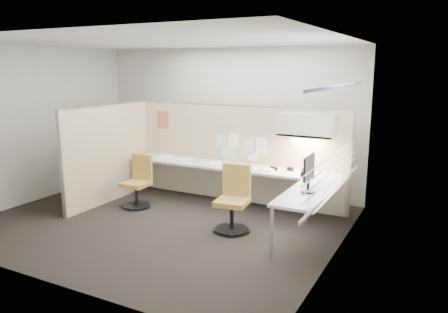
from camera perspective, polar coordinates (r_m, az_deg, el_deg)
The scene contains 27 objects.
floor at distance 7.13m, azimuth -8.13°, elevation -8.46°, with size 5.50×4.50×0.01m, color black.
ceiling at distance 6.72m, azimuth -8.84°, elevation 14.69°, with size 5.50×4.50×0.01m, color white.
wall_back at distance 8.69m, azimuth 0.30°, elevation 4.81°, with size 5.50×0.02×2.80m, color beige.
wall_front at distance 5.17m, azimuth -23.26°, elevation -0.81°, with size 5.50×0.02×2.80m, color beige.
wall_left at distance 8.68m, azimuth -23.36°, elevation 3.85°, with size 0.02×4.50×2.80m, color beige.
wall_right at distance 5.64m, azimuth 14.77°, elevation 0.72°, with size 0.02×4.50×2.80m, color beige.
window_pane at distance 5.62m, azimuth 14.60°, elevation 2.24°, with size 0.01×2.80×1.30m, color #A6B2C0.
partition_back at distance 7.95m, azimuth 1.67°, elevation 0.33°, with size 4.10×0.06×1.75m, color beige.
partition_left at distance 8.20m, azimuth -14.81°, elevation 0.29°, with size 0.06×2.20×1.75m, color beige.
desk at distance 7.43m, azimuth 2.69°, elevation -2.63°, with size 4.00×2.07×0.73m.
overhead_bin at distance 7.17m, azimuth 10.72°, elevation 4.04°, with size 0.90×0.36×0.38m, color beige.
task_light_strip at distance 7.20m, azimuth 10.66°, elevation 2.39°, with size 0.60×0.06×0.02m, color #FFEABF.
pinned_papers at distance 7.86m, azimuth 2.09°, elevation 1.37°, with size 1.01×0.00×0.47m.
poster at distance 8.65m, azimuth -8.02°, elevation 4.80°, with size 0.28×0.00×0.35m, color orange.
chair_left at distance 7.85m, azimuth -11.15°, elevation -3.44°, with size 0.48×0.48×0.90m.
chair_right at distance 6.59m, azimuth 1.24°, elevation -5.81°, with size 0.52×0.53×0.98m.
monitor at distance 6.08m, azimuth 11.02°, elevation -1.93°, with size 0.20×0.49×0.52m.
phone at distance 7.05m, azimuth 10.83°, elevation -2.11°, with size 0.24×0.23×0.12m.
stapler at distance 7.40m, azimuth 6.52°, elevation -1.53°, with size 0.14×0.04×0.05m, color black.
tape_dispenser at distance 7.36m, azimuth 8.65°, elevation -1.62°, with size 0.10×0.06×0.06m, color black.
coat_hook at distance 7.69m, azimuth -18.86°, elevation 3.42°, with size 0.18×0.45×1.36m.
paper_stack_0 at distance 8.43m, azimuth -7.78°, elevation -0.01°, with size 0.23×0.30×0.03m, color white.
paper_stack_1 at distance 8.18m, azimuth -5.28°, elevation -0.34°, with size 0.23×0.30×0.02m, color white.
paper_stack_2 at distance 7.72m, azimuth -1.35°, elevation -0.97°, with size 0.23×0.30×0.03m, color white.
paper_stack_3 at distance 7.58m, azimuth 3.87°, elevation -1.33°, with size 0.23×0.30×0.01m, color white.
paper_stack_4 at distance 7.39m, azimuth 5.73°, elevation -1.65°, with size 0.23×0.30×0.02m, color white.
paper_stack_5 at distance 6.55m, azimuth 11.12°, elevation -3.55°, with size 0.23×0.30×0.02m, color white.
Camera 1 is at (3.96, -5.41, 2.43)m, focal length 35.00 mm.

